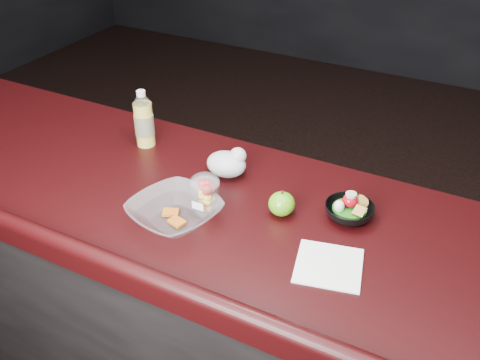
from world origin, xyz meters
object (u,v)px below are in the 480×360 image
snack_bowl (349,210)px  takeout_bowl (175,212)px  lemonade_bottle (144,123)px  fruit_cup (205,193)px  green_apple (282,204)px

snack_bowl → takeout_bowl: bearing=-150.7°
lemonade_bottle → fruit_cup: (0.37, -0.23, -0.02)m
snack_bowl → fruit_cup: bearing=-157.2°
lemonade_bottle → fruit_cup: bearing=-31.7°
fruit_cup → green_apple: (0.19, 0.08, -0.03)m
green_apple → takeout_bowl: (-0.24, -0.16, -0.01)m
lemonade_bottle → takeout_bowl: 0.44m
takeout_bowl → snack_bowl: bearing=29.3°
lemonade_bottle → green_apple: (0.56, -0.14, -0.05)m
snack_bowl → takeout_bowl: snack_bowl is taller
lemonade_bottle → takeout_bowl: bearing=-43.9°
snack_bowl → takeout_bowl: (-0.41, -0.23, 0.00)m
green_apple → takeout_bowl: size_ratio=0.27×
green_apple → snack_bowl: 0.18m
green_apple → snack_bowl: size_ratio=0.53×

